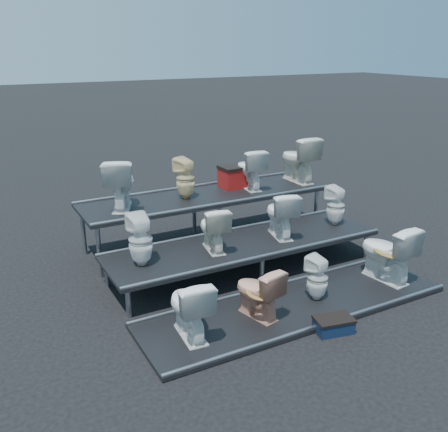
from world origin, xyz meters
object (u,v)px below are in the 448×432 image
toilet_1 (258,292)px  toilet_9 (185,178)px  red_crate (234,178)px  toilet_6 (280,214)px  toilet_0 (189,307)px  toilet_11 (298,159)px  toilet_8 (120,183)px  toilet_2 (317,278)px  toilet_3 (387,252)px  toilet_5 (213,228)px  step_stool (334,326)px  toilet_7 (336,205)px  toilet_4 (140,240)px  toilet_10 (250,169)px

toilet_1 → toilet_9: bearing=-107.8°
toilet_1 → red_crate: (1.25, 2.79, 0.64)m
toilet_6 → toilet_0: bearing=45.3°
toilet_11 → toilet_8: bearing=0.9°
toilet_0 → toilet_6: bearing=-144.0°
toilet_2 → toilet_3: toilet_3 is taller
toilet_5 → step_stool: bearing=116.9°
toilet_7 → red_crate: red_crate is taller
toilet_8 → toilet_9: size_ratio=1.17×
toilet_4 → toilet_6: size_ratio=1.00×
toilet_11 → red_crate: toilet_11 is taller
toilet_1 → toilet_8: 2.87m
toilet_0 → toilet_4: bearing=-80.8°
toilet_0 → toilet_6: toilet_6 is taller
toilet_1 → step_stool: size_ratio=1.51×
toilet_5 → toilet_6: 1.16m
toilet_6 → step_stool: size_ratio=1.63×
toilet_11 → step_stool: (-1.83, -3.27, -1.20)m
toilet_1 → toilet_6: (1.21, 1.30, 0.43)m
toilet_9 → toilet_10: toilet_10 is taller
toilet_10 → toilet_11: size_ratio=0.84×
toilet_10 → red_crate: (-0.20, 0.19, -0.18)m
toilet_5 → toilet_10: bearing=-127.0°
toilet_6 → toilet_8: 2.49m
toilet_8 → toilet_10: 2.32m
toilet_7 → toilet_8: 3.46m
toilet_2 → step_stool: 0.78m
toilet_7 → toilet_8: size_ratio=0.81×
toilet_0 → toilet_5: size_ratio=1.14×
toilet_9 → toilet_6: bearing=106.7°
toilet_2 → toilet_11: size_ratio=0.72×
toilet_8 → step_stool: (1.53, -3.27, -1.18)m
toilet_7 → toilet_6: bearing=-10.0°
step_stool → toilet_4: bearing=142.1°
toilet_0 → toilet_4: size_ratio=1.04×
toilet_6 → step_stool: 2.18m
toilet_8 → toilet_6: bearing=171.4°
toilet_7 → red_crate: bearing=-64.7°
toilet_3 → toilet_7: (0.14, 1.30, 0.30)m
toilet_8 → red_crate: size_ratio=1.69×
toilet_3 → toilet_8: (-3.03, 2.60, 0.78)m
toilet_5 → toilet_10: 1.95m
toilet_5 → red_crate: bearing=-118.6°
step_stool → toilet_6: bearing=85.8°
toilet_6 → toilet_10: (0.23, 1.30, 0.40)m
toilet_6 → toilet_1: bearing=61.0°
toilet_4 → toilet_5: size_ratio=1.09×
toilet_5 → toilet_11: toilet_11 is taller
toilet_0 → toilet_10: 3.60m
toilet_6 → toilet_4: bearing=14.0°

